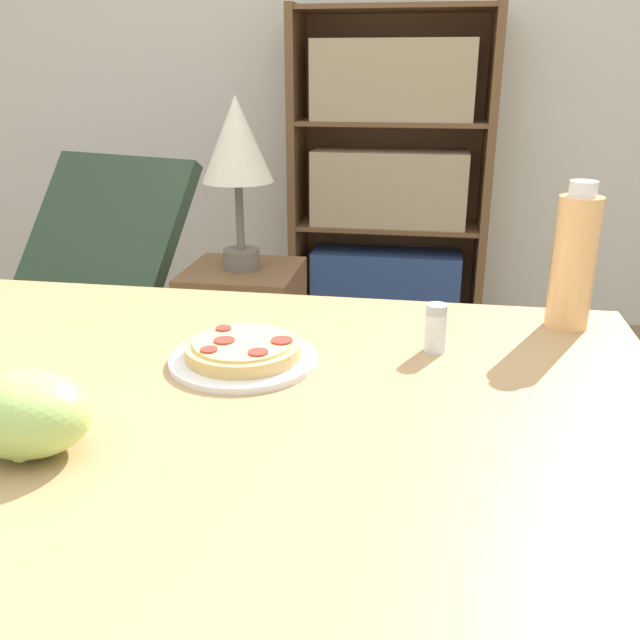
% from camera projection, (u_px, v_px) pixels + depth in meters
% --- Properties ---
extents(wall_back, '(8.00, 0.05, 2.60)m').
position_uv_depth(wall_back, '(361.00, 39.00, 3.08)').
color(wall_back, silver).
rests_on(wall_back, ground_plane).
extents(dining_table, '(1.28, 0.94, 0.76)m').
position_uv_depth(dining_table, '(188.00, 468.00, 0.90)').
color(dining_table, tan).
rests_on(dining_table, ground_plane).
extents(pizza_on_plate, '(0.22, 0.22, 0.04)m').
position_uv_depth(pizza_on_plate, '(244.00, 353.00, 0.99)').
color(pizza_on_plate, white).
rests_on(pizza_on_plate, dining_table).
extents(grape_bunch, '(0.15, 0.12, 0.10)m').
position_uv_depth(grape_bunch, '(25.00, 414.00, 0.75)').
color(grape_bunch, '#A8CC66').
rests_on(grape_bunch, dining_table).
extents(drink_bottle, '(0.07, 0.07, 0.24)m').
position_uv_depth(drink_bottle, '(574.00, 260.00, 1.10)').
color(drink_bottle, '#EFB270').
rests_on(drink_bottle, dining_table).
extents(salt_shaker, '(0.03, 0.03, 0.07)m').
position_uv_depth(salt_shaker, '(436.00, 328.00, 1.02)').
color(salt_shaker, white).
rests_on(salt_shaker, dining_table).
extents(lounge_chair_near, '(0.81, 0.92, 0.88)m').
position_uv_depth(lounge_chair_near, '(75.00, 339.00, 2.36)').
color(lounge_chair_near, slate).
rests_on(lounge_chair_near, ground_plane).
extents(bookshelf, '(0.89, 0.32, 1.43)m').
position_uv_depth(bookshelf, '(389.00, 184.00, 3.09)').
color(bookshelf, brown).
rests_on(bookshelf, ground_plane).
extents(side_table, '(0.34, 0.34, 0.60)m').
position_uv_depth(side_table, '(246.00, 358.00, 2.18)').
color(side_table, brown).
rests_on(side_table, ground_plane).
extents(table_lamp, '(0.21, 0.21, 0.51)m').
position_uv_depth(table_lamp, '(237.00, 148.00, 1.95)').
color(table_lamp, '#665B51').
rests_on(table_lamp, side_table).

